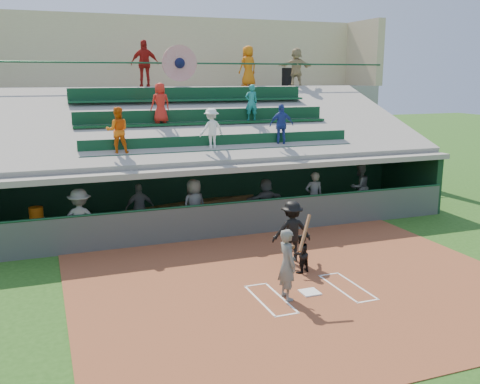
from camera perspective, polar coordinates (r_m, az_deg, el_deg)
name	(u,v)px	position (r m, az deg, el deg)	size (l,w,h in m)	color
ground	(310,294)	(13.04, 7.45, -10.69)	(100.00, 100.00, 0.00)	#204A15
dirt_slab	(300,286)	(13.45, 6.44, -9.90)	(11.00, 9.00, 0.02)	brown
home_plate	(310,292)	(13.03, 7.45, -10.55)	(0.43, 0.43, 0.03)	white
batters_box_chalk	(310,293)	(13.03, 7.45, -10.60)	(2.65, 1.85, 0.01)	white
dugout_floor	(220,222)	(18.92, -2.16, -3.21)	(16.00, 3.50, 0.04)	gray
concourse_slab	(173,138)	(24.89, -7.15, 5.79)	(20.00, 3.00, 4.60)	gray
grandstand	(190,146)	(22.01, -5.33, 4.90)	(20.40, 10.40, 7.80)	#494D48
batter_at_plate	(287,264)	(12.38, 5.08, -7.62)	(0.83, 0.73, 1.95)	#525550
catcher	(301,254)	(14.11, 6.49, -6.54)	(0.50, 0.39, 1.03)	black
home_umpire	(292,231)	(14.89, 5.55, -4.16)	(1.10, 0.63, 1.70)	black
dugout_bench	(202,207)	(19.99, -4.07, -1.60)	(16.49, 0.49, 0.49)	olive
white_table	(36,232)	(17.58, -20.97, -4.00)	(0.79, 0.59, 0.69)	white
water_cooler	(36,214)	(17.49, -20.91, -2.19)	(0.42, 0.42, 0.42)	orange
dugout_player_a	(80,219)	(16.35, -16.67, -2.83)	(1.18, 0.68, 1.83)	#52544F
dugout_player_b	(140,208)	(17.80, -10.64, -1.68)	(0.94, 0.39, 1.60)	#5C5E59
dugout_player_c	(194,206)	(17.52, -4.91, -1.46)	(0.86, 0.56, 1.76)	#5C5F59
dugout_player_d	(266,200)	(18.72, 2.76, -0.89)	(1.43, 0.46, 1.54)	#50534E
dugout_player_e	(314,196)	(19.05, 7.88, -0.44)	(0.64, 0.42, 1.75)	#565954
dugout_player_f	(359,187)	(20.88, 12.62, 0.54)	(0.86, 0.67, 1.78)	#575A55
trash_bin	(288,77)	(26.46, 5.10, 12.13)	(0.57, 0.57, 0.85)	black
concourse_staff_a	(145,64)	(23.45, -10.12, 13.33)	(1.15, 0.48, 1.96)	#A21712
concourse_staff_b	(248,66)	(25.26, 0.86, 13.28)	(0.90, 0.58, 1.83)	orange
concourse_staff_c	(296,67)	(25.37, 6.01, 13.11)	(1.61, 0.51, 1.74)	tan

